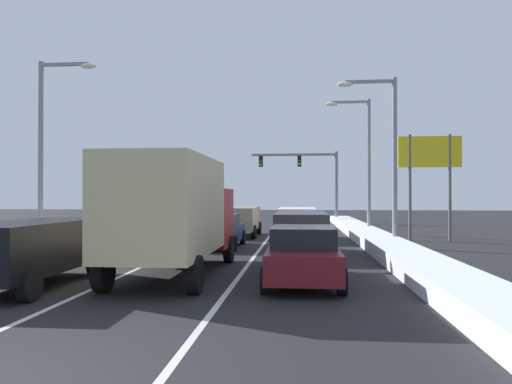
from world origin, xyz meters
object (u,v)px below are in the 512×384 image
sedan_maroon_right_lane_nearest (303,254)px  box_truck_center_lane_nearest (175,210)px  street_lamp_right_near (386,145)px  traffic_light_gantry (309,171)px  sedan_silver_left_lane_third (168,225)px  street_lamp_left_mid (48,137)px  sedan_green_left_lane_second (125,235)px  street_lamp_right_mid (363,153)px  suv_white_right_lane_third (297,220)px  sedan_navy_center_lane_second (219,230)px  suv_tan_center_lane_third (240,219)px  suv_black_left_lane_nearest (31,247)px  roadside_sign_right (430,163)px  suv_charcoal_right_lane_second (301,229)px

sedan_maroon_right_lane_nearest → box_truck_center_lane_nearest: (-3.67, 0.76, 1.14)m
street_lamp_right_near → traffic_light_gantry: bearing=98.4°
sedan_silver_left_lane_third → street_lamp_left_mid: street_lamp_left_mid is taller
sedan_green_left_lane_second → street_lamp_right_mid: 15.76m
box_truck_center_lane_nearest → street_lamp_right_near: street_lamp_right_near is taller
suv_white_right_lane_third → sedan_navy_center_lane_second: (-3.49, -4.29, -0.25)m
suv_tan_center_lane_third → street_lamp_right_near: bearing=-37.1°
suv_white_right_lane_third → traffic_light_gantry: (0.98, 16.52, 3.48)m
sedan_maroon_right_lane_nearest → sedan_green_left_lane_second: same height
suv_black_left_lane_nearest → traffic_light_gantry: size_ratio=0.65×
suv_tan_center_lane_third → traffic_light_gantry: bearing=74.0°
suv_tan_center_lane_third → roadside_sign_right: size_ratio=0.89×
sedan_maroon_right_lane_nearest → street_lamp_right_near: size_ratio=0.59×
box_truck_center_lane_nearest → street_lamp_right_near: bearing=48.3°
suv_charcoal_right_lane_second → suv_tan_center_lane_third: (-3.48, 8.38, 0.00)m
suv_charcoal_right_lane_second → street_lamp_left_mid: bearing=173.4°
street_lamp_right_near → street_lamp_right_mid: street_lamp_right_mid is taller
sedan_navy_center_lane_second → street_lamp_right_mid: (7.40, 7.87, 4.11)m
suv_charcoal_right_lane_second → suv_white_right_lane_third: bearing=91.7°
box_truck_center_lane_nearest → street_lamp_left_mid: (-7.53, 6.76, 3.06)m
sedan_silver_left_lane_third → street_lamp_right_mid: (10.72, 4.37, 4.11)m
sedan_silver_left_lane_third → street_lamp_right_mid: street_lamp_right_mid is taller
sedan_maroon_right_lane_nearest → suv_charcoal_right_lane_second: bearing=90.4°
suv_black_left_lane_nearest → traffic_light_gantry: 31.71m
suv_white_right_lane_third → street_lamp_right_mid: street_lamp_right_mid is taller
suv_white_right_lane_third → sedan_navy_center_lane_second: bearing=-129.1°
sedan_maroon_right_lane_nearest → box_truck_center_lane_nearest: bearing=168.4°
traffic_light_gantry → roadside_sign_right: size_ratio=1.37×
suv_charcoal_right_lane_second → sedan_silver_left_lane_third: bearing=139.8°
traffic_light_gantry → box_truck_center_lane_nearest: bearing=-98.8°
suv_charcoal_right_lane_second → roadside_sign_right: (6.62, 6.39, 3.00)m
box_truck_center_lane_nearest → street_lamp_right_mid: bearing=64.9°
traffic_light_gantry → suv_black_left_lane_nearest: bearing=-104.1°
suv_charcoal_right_lane_second → sedan_maroon_right_lane_nearest: bearing=-89.6°
street_lamp_right_mid → suv_charcoal_right_lane_second: bearing=-109.9°
sedan_green_left_lane_second → traffic_light_gantry: bearing=72.0°
sedan_silver_left_lane_third → traffic_light_gantry: traffic_light_gantry is taller
sedan_silver_left_lane_third → street_lamp_right_near: 11.85m
traffic_light_gantry → street_lamp_right_near: (3.01, -20.33, 0.10)m
suv_white_right_lane_third → street_lamp_right_near: 6.58m
sedan_maroon_right_lane_nearest → traffic_light_gantry: 29.66m
roadside_sign_right → traffic_light_gantry: bearing=109.1°
roadside_sign_right → sedan_silver_left_lane_third: bearing=-178.0°
suv_charcoal_right_lane_second → street_lamp_right_mid: 11.59m
sedan_silver_left_lane_third → street_lamp_right_mid: size_ratio=0.55×
sedan_maroon_right_lane_nearest → street_lamp_left_mid: 14.13m
suv_white_right_lane_third → roadside_sign_right: 7.45m
traffic_light_gantry → sedan_maroon_right_lane_nearest: bearing=-91.4°
suv_tan_center_lane_third → sedan_navy_center_lane_second: bearing=-92.0°
sedan_green_left_lane_second → street_lamp_left_mid: street_lamp_left_mid is taller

